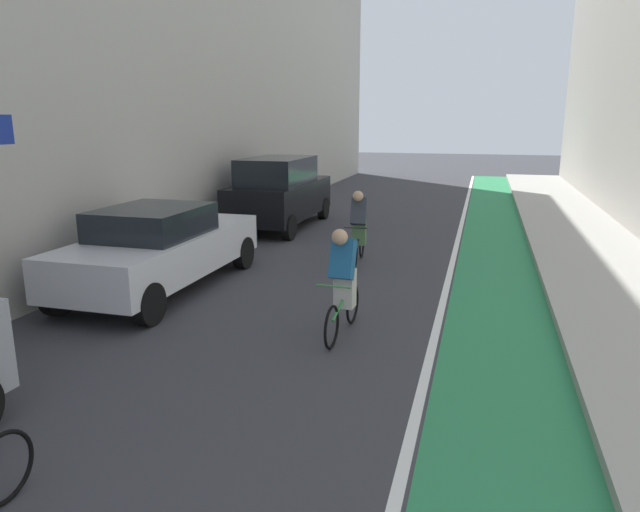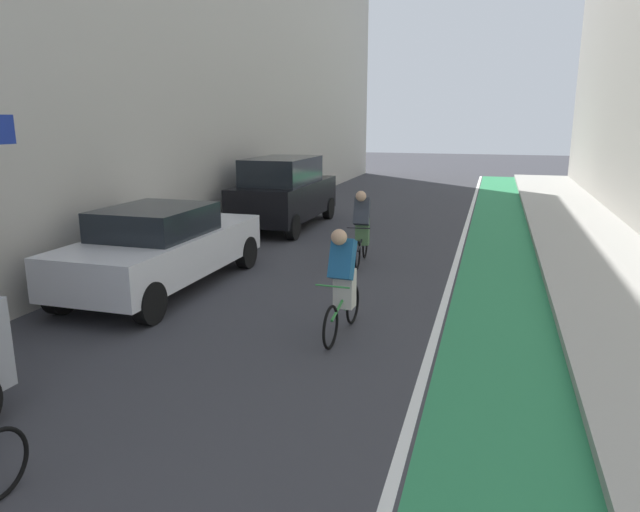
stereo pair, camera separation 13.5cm
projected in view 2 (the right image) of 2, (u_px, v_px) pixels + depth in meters
The scene contains 8 objects.
ground_plane at pixel (352, 262), 12.52m from camera, with size 81.40×81.40×0.00m, color #38383D.
bike_lane_paint at pixel (499, 251), 13.53m from camera, with size 1.60×37.00×0.00m, color #2D8451.
lane_divider_stripe at pixel (460, 249), 13.78m from camera, with size 0.12×37.00×0.00m, color white.
sidewalk_right at pixel (598, 254), 12.93m from camera, with size 2.62×37.00×0.14m, color #A8A59E.
parked_sedan_white at pixel (162, 247), 10.39m from camera, with size 1.87×4.64×1.53m.
parked_suv_black at pixel (284, 192), 16.29m from camera, with size 1.83×4.44×1.98m.
cyclist_mid at pixel (343, 281), 8.13m from camera, with size 0.48×1.65×1.58m.
cyclist_trailing at pixel (362, 227), 12.21m from camera, with size 0.48×1.66×1.58m.
Camera 2 is at (2.82, 2.66, 3.04)m, focal length 32.42 mm.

